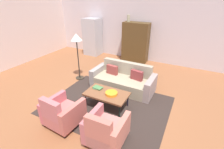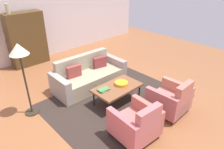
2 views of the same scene
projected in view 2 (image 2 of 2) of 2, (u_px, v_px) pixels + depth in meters
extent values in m
plane|color=#945A35|center=(108.00, 100.00, 5.34)|extent=(11.98, 11.98, 0.00)
cube|color=silver|center=(33.00, 21.00, 7.23)|extent=(9.98, 0.12, 2.80)
cube|color=#322722|center=(116.00, 101.00, 5.29)|extent=(3.40, 2.60, 0.01)
cube|color=tan|center=(90.00, 79.00, 5.88)|extent=(1.75, 0.93, 0.42)
cube|color=gray|center=(83.00, 68.00, 6.01)|extent=(1.74, 0.21, 0.86)
cube|color=gray|center=(115.00, 67.00, 6.40)|extent=(0.20, 0.90, 0.62)
cube|color=gray|center=(60.00, 88.00, 5.26)|extent=(0.20, 0.90, 0.62)
cube|color=brown|center=(100.00, 62.00, 6.04)|extent=(0.42, 0.19, 0.32)
cube|color=brown|center=(74.00, 72.00, 5.50)|extent=(0.41, 0.16, 0.32)
cylinder|color=black|center=(94.00, 99.00, 5.03)|extent=(0.04, 0.04, 0.40)
cylinder|color=black|center=(124.00, 84.00, 5.67)|extent=(0.04, 0.04, 0.40)
cylinder|color=black|center=(109.00, 109.00, 4.67)|extent=(0.04, 0.04, 0.40)
cylinder|color=black|center=(139.00, 92.00, 5.31)|extent=(0.04, 0.04, 0.40)
cube|color=brown|center=(117.00, 87.00, 5.07)|extent=(1.20, 0.70, 0.05)
cylinder|color=#391C1A|center=(111.00, 132.00, 4.21)|extent=(0.05, 0.05, 0.10)
cylinder|color=#362320|center=(134.00, 119.00, 4.59)|extent=(0.05, 0.05, 0.10)
cylinder|color=black|center=(158.00, 136.00, 4.12)|extent=(0.05, 0.05, 0.10)
cube|color=#BC6560|center=(134.00, 126.00, 4.07)|extent=(0.62, 0.84, 0.30)
cube|color=#BB6868|center=(148.00, 126.00, 3.74)|extent=(0.57, 0.18, 0.78)
cube|color=#C56167|center=(122.00, 129.00, 3.82)|extent=(0.18, 0.81, 0.56)
cube|color=#B76257|center=(147.00, 114.00, 4.20)|extent=(0.18, 0.81, 0.56)
cylinder|color=#372023|center=(147.00, 109.00, 4.90)|extent=(0.05, 0.05, 0.10)
cylinder|color=#371B0F|center=(163.00, 98.00, 5.32)|extent=(0.05, 0.05, 0.10)
cylinder|color=#3B1F17|center=(172.00, 123.00, 4.47)|extent=(0.05, 0.05, 0.10)
cylinder|color=#341C10|center=(187.00, 109.00, 4.89)|extent=(0.05, 0.05, 0.10)
cube|color=#B77067|center=(168.00, 102.00, 4.80)|extent=(0.58, 0.81, 0.30)
cube|color=#B86959|center=(183.00, 100.00, 4.48)|extent=(0.56, 0.15, 0.78)
cube|color=#B56264|center=(161.00, 104.00, 4.53)|extent=(0.14, 0.80, 0.56)
cube|color=#BE6F5D|center=(176.00, 92.00, 4.95)|extent=(0.14, 0.80, 0.56)
cylinder|color=orange|center=(121.00, 83.00, 5.13)|extent=(0.34, 0.34, 0.07)
cube|color=#437752|center=(104.00, 90.00, 4.90)|extent=(0.26, 0.21, 0.02)
cube|color=#477B44|center=(103.00, 89.00, 4.89)|extent=(0.30, 0.21, 0.02)
cube|color=#4F391B|center=(27.00, 39.00, 6.96)|extent=(1.20, 0.50, 1.80)
cube|color=#3F3318|center=(15.00, 39.00, 6.95)|extent=(0.56, 0.01, 1.51)
cube|color=#472826|center=(32.00, 36.00, 7.31)|extent=(0.56, 0.01, 1.51)
cylinder|color=#B1B08A|center=(7.00, 9.00, 6.23)|extent=(0.13, 0.13, 0.30)
cylinder|color=#30281D|center=(32.00, 112.00, 4.87)|extent=(0.32, 0.32, 0.03)
cylinder|color=#2D2924|center=(26.00, 85.00, 4.52)|extent=(0.04, 0.04, 1.45)
cone|color=silver|center=(18.00, 49.00, 4.13)|extent=(0.40, 0.40, 0.24)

